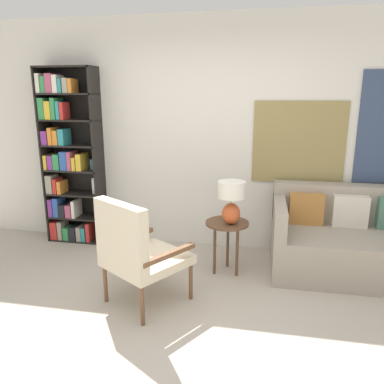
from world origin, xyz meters
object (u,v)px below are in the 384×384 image
Objects in this scene: table_lamp at (231,199)px; bookshelf at (68,161)px; armchair at (135,249)px; side_table at (227,229)px; couch at (350,241)px.

bookshelf is at bearing 163.65° from table_lamp.
side_table is at bearing 48.85° from armchair.
bookshelf reaches higher than side_table.
bookshelf reaches higher than armchair.
bookshelf is 3.40m from couch.
couch is 1.31m from side_table.
bookshelf reaches higher than couch.
table_lamp is at bearing 45.48° from armchair.
bookshelf is at bearing 174.99° from couch.
couch is at bearing 28.67° from armchair.
bookshelf is 3.84× the size of side_table.
couch is at bearing 14.64° from table_lamp.
armchair is 1.07m from side_table.
side_table is at bearing 129.78° from table_lamp.
couch is 2.87× the size of side_table.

